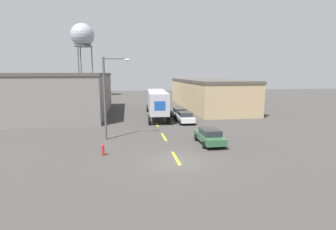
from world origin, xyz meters
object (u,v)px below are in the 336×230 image
semi_truck (157,101)px  water_tower (83,36)px  parked_car_right_far (179,113)px  fire_hydrant (103,150)px  parked_car_right_near (210,136)px  street_lamp (108,92)px  parked_car_right_mid (185,117)px

semi_truck → water_tower: water_tower is taller
parked_car_right_far → fire_hydrant: size_ratio=4.89×
parked_car_right_near → water_tower: bearing=109.6°
semi_truck → street_lamp: (-5.95, -12.80, 2.21)m
parked_car_right_near → street_lamp: size_ratio=0.55×
parked_car_right_near → water_tower: size_ratio=0.22×
parked_car_right_far → fire_hydrant: bearing=-119.8°
parked_car_right_near → parked_car_right_far: size_ratio=1.00×
water_tower → parked_car_right_far: bearing=-64.1°
parked_car_right_mid → water_tower: size_ratio=0.22×
parked_car_right_mid → parked_car_right_far: bearing=90.0°
fire_hydrant → semi_truck: bearing=71.1°
semi_truck → fire_hydrant: bearing=-105.9°
parked_car_right_mid → parked_car_right_far: (0.00, 3.66, 0.00)m
parked_car_right_far → street_lamp: 14.61m
semi_truck → fire_hydrant: semi_truck is taller
parked_car_right_near → street_lamp: street_lamp is taller
parked_car_right_near → street_lamp: 10.22m
street_lamp → fire_hydrant: size_ratio=8.85×
semi_truck → parked_car_right_far: bearing=-29.2°
parked_car_right_far → semi_truck: bearing=147.8°
semi_truck → street_lamp: size_ratio=1.86×
parked_car_right_mid → parked_car_right_near: (0.00, -10.31, 0.00)m
parked_car_right_far → water_tower: (-18.67, 38.39, 15.32)m
parked_car_right_near → parked_car_right_far: 13.98m
parked_car_right_mid → street_lamp: size_ratio=0.55×
parked_car_right_near → parked_car_right_far: (0.00, 13.98, 0.00)m
semi_truck → parked_car_right_far: semi_truck is taller
parked_car_right_mid → street_lamp: (-8.98, -7.23, 3.78)m
street_lamp → fire_hydrant: street_lamp is taller
parked_car_right_mid → parked_car_right_far: size_ratio=1.00×
fire_hydrant → parked_car_right_near: bearing=12.0°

